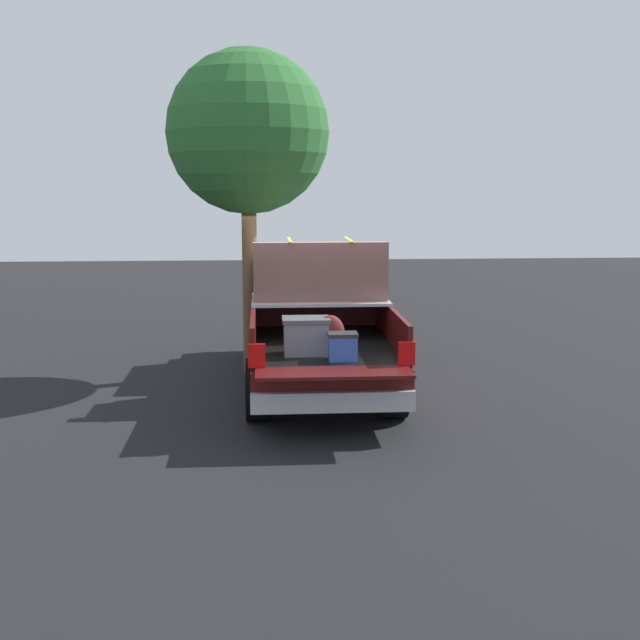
{
  "coord_description": "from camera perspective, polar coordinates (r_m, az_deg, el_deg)",
  "views": [
    {
      "loc": [
        -11.96,
        0.8,
        3.03
      ],
      "look_at": [
        -0.6,
        0.0,
        1.1
      ],
      "focal_mm": 45.99,
      "sensor_mm": 36.0,
      "label": 1
    }
  ],
  "objects": [
    {
      "name": "tree_background",
      "position": [
        12.95,
        -5.05,
        12.82
      ],
      "size": [
        2.52,
        2.52,
        5.04
      ],
      "color": "brown",
      "rests_on": "ground_plane"
    },
    {
      "name": "pickup_truck",
      "position": [
        12.54,
        -0.32,
        0.17
      ],
      "size": [
        6.05,
        2.06,
        2.23
      ],
      "color": "#470F0F",
      "rests_on": "ground_plane"
    },
    {
      "name": "ground_plane",
      "position": [
        12.36,
        -0.2,
        -4.57
      ],
      "size": [
        40.0,
        40.0,
        0.0
      ],
      "primitive_type": "plane",
      "color": "black"
    }
  ]
}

